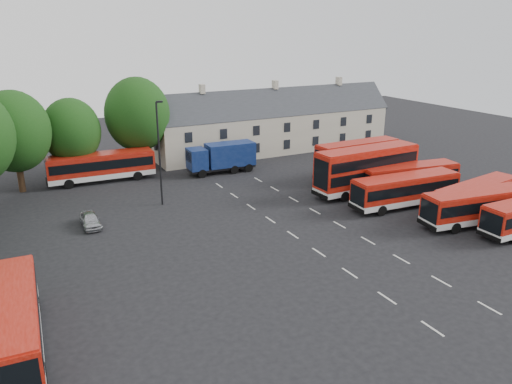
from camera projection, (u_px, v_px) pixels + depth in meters
ground at (305, 243)px, 41.61m from camera, size 140.00×140.00×0.00m
lane_markings at (317, 230)px, 44.39m from camera, size 5.15×33.80×0.01m
treeline at (9, 145)px, 46.73m from camera, size 29.92×32.59×12.01m
terrace_houses at (275, 124)px, 71.80m from camera, size 35.70×7.13×10.06m
bus_row_b at (481, 204)px, 45.13m from camera, size 11.65×4.14×3.22m
bus_row_c at (477, 195)px, 47.76m from camera, size 11.09×4.11×3.06m
bus_row_d at (406, 188)px, 49.50m from camera, size 11.61×3.38×3.24m
bus_row_e at (409, 176)px, 53.70m from camera, size 11.35×4.07×3.14m
bus_dd_south at (367, 167)px, 53.51m from camera, size 12.23×3.19×4.98m
bus_dd_north at (357, 158)px, 58.79m from camera, size 10.88×2.84×4.43m
bus_west at (14, 319)px, 27.42m from camera, size 3.11×11.31×3.17m
bus_north at (101, 165)px, 57.65m from camera, size 12.04×3.23×3.38m
box_truck at (222, 156)px, 61.26m from camera, size 8.42×2.96×3.64m
silver_car at (90, 220)px, 44.86m from camera, size 1.63×3.89×1.32m
lamppost at (159, 151)px, 48.98m from camera, size 0.73×0.44×10.49m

